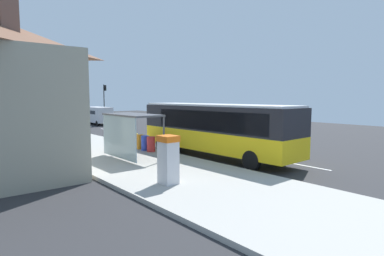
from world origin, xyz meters
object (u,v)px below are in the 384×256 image
traffic_light_median (66,101)px  recycling_bin_red (151,144)px  sedan_near (85,117)px  bus (214,127)px  white_van (98,114)px  recycling_bin_yellow (134,141)px  traffic_light_far_side (41,98)px  bus_shelter (127,125)px  ticket_machine (168,159)px  recycling_bin_orange (140,142)px  traffic_light_near_side (105,97)px  recycling_bin_blue (145,143)px  sedan_far (66,114)px

traffic_light_median → recycling_bin_red: bearing=-98.8°
sedan_near → traffic_light_median: 3.59m
bus → white_van: bus is taller
recycling_bin_yellow → traffic_light_far_side: size_ratio=0.18×
recycling_bin_yellow → bus_shelter: bus_shelter is taller
traffic_light_far_side → ticket_machine: bearing=-97.3°
traffic_light_median → bus_shelter: bearing=-102.5°
sedan_near → ticket_machine: ticket_machine is taller
bus → ticket_machine: size_ratio=5.71×
recycling_bin_orange → traffic_light_near_side: bearing=70.0°
recycling_bin_red → recycling_bin_blue: bearing=90.0°
sedan_near → bus_shelter: bearing=-106.9°
recycling_bin_orange → traffic_light_far_side: bearing=87.7°
traffic_light_median → sedan_far: bearing=72.3°
white_van → traffic_light_near_side: 6.51m
traffic_light_near_side → bus_shelter: 31.51m
recycling_bin_red → recycling_bin_orange: same height
sedan_far → traffic_light_near_side: size_ratio=0.82×
sedan_near → traffic_light_far_side: 6.17m
recycling_bin_orange → recycling_bin_yellow: bearing=90.0°
recycling_bin_blue → sedan_near: bearing=76.5°
recycling_bin_yellow → sedan_far: bearing=79.0°
recycling_bin_red → recycling_bin_orange: bearing=90.0°
sedan_near → bus: bearing=-97.4°
bus → sedan_near: bearing=82.6°
white_van → traffic_light_median: bearing=104.9°
bus → ticket_machine: 7.04m
recycling_bin_orange → traffic_light_median: bearing=80.8°
recycling_bin_blue → traffic_light_near_side: bearing=70.5°
recycling_bin_red → traffic_light_median: 30.12m
white_van → traffic_light_far_side: bearing=131.7°
bus → traffic_light_near_side: (7.21, 31.26, 1.75)m
bus → sedan_near: bus is taller
recycling_bin_orange → traffic_light_far_side: size_ratio=0.18×
traffic_light_far_side → bus: bearing=-87.5°
recycling_bin_red → bus_shelter: bus_shelter is taller
recycling_bin_blue → recycling_bin_orange: bearing=90.0°
ticket_machine → recycling_bin_orange: ticket_machine is taller
sedan_far → recycling_bin_red: bearing=-100.3°
recycling_bin_blue → recycling_bin_orange: (0.00, 0.70, 0.00)m
recycling_bin_blue → traffic_light_near_side: traffic_light_near_side is taller
sedan_near → recycling_bin_yellow: size_ratio=4.67×
ticket_machine → sedan_far: bearing=76.7°
recycling_bin_orange → traffic_light_near_side: (9.69, 26.67, 2.94)m
traffic_light_near_side → traffic_light_median: 5.36m
bus → traffic_light_far_side: (-1.39, 32.06, 1.68)m
bus_shelter → sedan_near: bearing=73.1°
ticket_machine → traffic_light_median: (8.11, 36.50, 1.93)m
recycling_bin_orange → bus_shelter: (-2.21, -2.47, 1.44)m
sedan_near → bus_shelter: bus_shelter is taller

